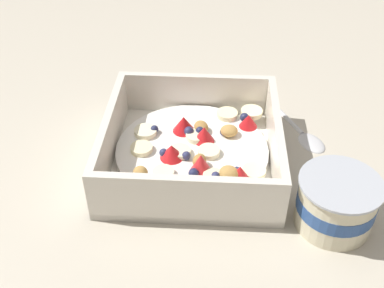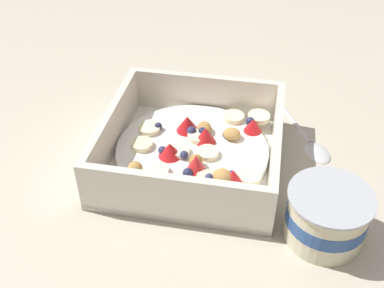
% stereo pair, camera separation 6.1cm
% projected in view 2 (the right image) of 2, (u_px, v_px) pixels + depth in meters
% --- Properties ---
extents(ground_plane, '(2.40, 2.40, 0.00)m').
position_uv_depth(ground_plane, '(189.00, 156.00, 0.64)').
color(ground_plane, beige).
extents(fruit_bowl, '(0.22, 0.22, 0.07)m').
position_uv_depth(fruit_bowl, '(193.00, 150.00, 0.62)').
color(fruit_bowl, white).
rests_on(fruit_bowl, ground).
extents(spoon, '(0.09, 0.16, 0.01)m').
position_uv_depth(spoon, '(309.00, 139.00, 0.66)').
color(spoon, silver).
rests_on(spoon, ground).
extents(yogurt_cup, '(0.09, 0.09, 0.06)m').
position_uv_depth(yogurt_cup, '(327.00, 216.00, 0.51)').
color(yogurt_cup, beige).
rests_on(yogurt_cup, ground).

